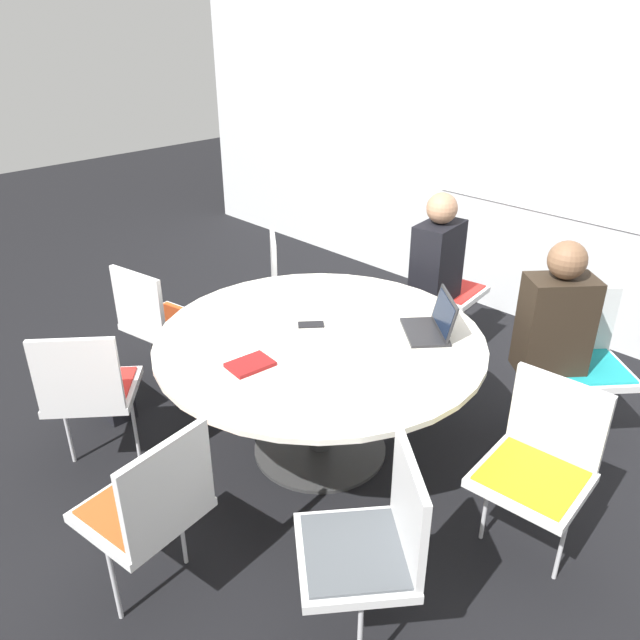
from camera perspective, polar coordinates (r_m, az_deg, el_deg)
ground_plane at (r=3.67m, az=0.00°, el=-11.69°), size 16.00×16.00×0.00m
wall_back at (r=4.94m, az=20.64°, el=14.33°), size 8.00×0.07×2.70m
conference_table at (r=3.32m, az=0.00°, el=-3.39°), size 1.73×1.73×0.73m
chair_0 at (r=3.83m, az=23.03°, el=-2.81°), size 0.61×0.61×0.88m
chair_1 at (r=4.54m, az=11.11°, el=3.62°), size 0.47×0.49×0.88m
chair_2 at (r=4.43m, az=-2.54°, el=3.50°), size 0.61×0.60×0.88m
chair_3 at (r=4.05m, az=-14.66°, el=0.26°), size 0.51×0.49×0.88m
chair_4 at (r=3.44m, az=-20.41°, el=-5.71°), size 0.61×0.61×0.88m
chair_5 at (r=2.65m, az=-15.24°, el=-15.85°), size 0.48×0.50×0.88m
chair_6 at (r=2.44m, az=4.82°, el=-19.38°), size 0.61×0.60×0.88m
chair_7 at (r=2.93m, az=19.49°, el=-11.91°), size 0.47×0.45×0.88m
person_0 at (r=3.57m, az=20.69°, el=-1.03°), size 0.40×0.42×1.23m
person_1 at (r=4.24m, az=10.80°, el=4.70°), size 0.29×0.38×1.23m
laptop at (r=3.33m, az=10.31°, el=-0.33°), size 0.39×0.38×0.21m
spiral_notebook at (r=3.02m, az=-6.40°, el=-4.06°), size 0.17×0.23×0.02m
cell_phone at (r=3.38m, az=-0.83°, el=-0.42°), size 0.14×0.15×0.01m
handbag at (r=4.12m, az=-18.76°, el=-6.21°), size 0.36×0.16×0.28m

